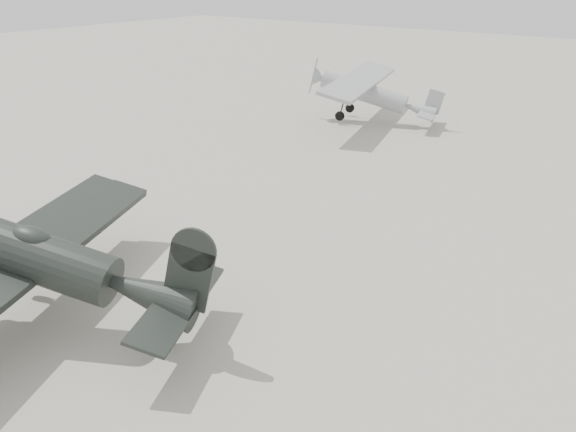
% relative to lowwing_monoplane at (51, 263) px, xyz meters
% --- Properties ---
extents(ground, '(160.00, 160.00, 0.00)m').
position_rel_lowwing_monoplane_xyz_m(ground, '(3.69, 3.73, -2.05)').
color(ground, '#9F9D8D').
rests_on(ground, ground).
extents(lowwing_monoplane, '(9.01, 11.72, 3.87)m').
position_rel_lowwing_monoplane_xyz_m(lowwing_monoplane, '(0.00, 0.00, 0.00)').
color(lowwing_monoplane, black).
rests_on(lowwing_monoplane, ground).
extents(highwing_monoplane, '(8.60, 12.00, 3.40)m').
position_rel_lowwing_monoplane_xyz_m(highwing_monoplane, '(-4.26, 25.31, 0.08)').
color(highwing_monoplane, gray).
rests_on(highwing_monoplane, ground).
extents(sign_board, '(0.08, 0.81, 1.17)m').
position_rel_lowwing_monoplane_xyz_m(sign_board, '(-1.29, 1.73, -1.35)').
color(sign_board, '#333333').
rests_on(sign_board, ground).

